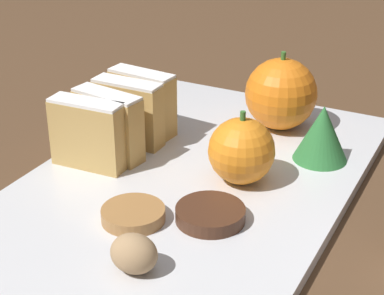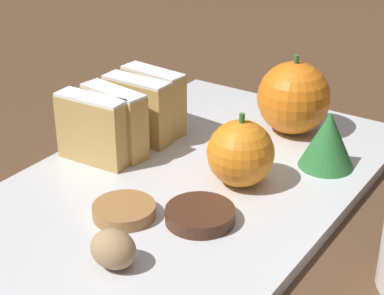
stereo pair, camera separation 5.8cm
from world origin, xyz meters
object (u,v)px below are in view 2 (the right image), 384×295
(orange_far, at_px, (241,153))
(walnut, at_px, (113,249))
(orange_near, at_px, (294,98))
(chocolate_cookie, at_px, (200,215))

(orange_far, height_order, walnut, orange_far)
(orange_near, distance_m, chocolate_cookie, 0.21)
(orange_far, relative_size, walnut, 1.90)
(orange_far, distance_m, walnut, 0.16)
(walnut, height_order, chocolate_cookie, walnut)
(orange_near, height_order, walnut, orange_near)
(orange_near, bearing_deg, chocolate_cookie, -85.71)
(orange_far, bearing_deg, orange_near, 94.65)
(walnut, bearing_deg, orange_far, 84.56)
(walnut, xyz_separation_m, chocolate_cookie, (0.02, 0.09, -0.01))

